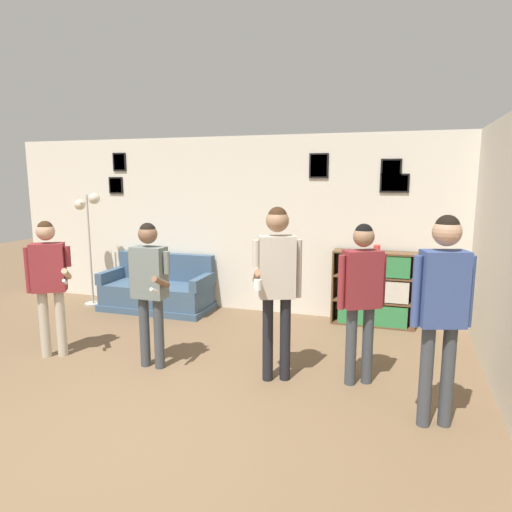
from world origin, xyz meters
name	(u,v)px	position (x,y,z in m)	size (l,w,h in m)	color
ground_plane	(105,445)	(0.00, 0.00, 0.00)	(20.00, 20.00, 0.00)	brown
wall_back	(256,225)	(0.00, 3.91, 1.36)	(8.55, 0.08, 2.70)	silver
wall_right	(507,257)	(3.10, 1.94, 1.35)	(0.06, 6.28, 2.70)	silver
couch	(158,291)	(-1.50, 3.50, 0.29)	(1.73, 0.80, 0.86)	#3D5670
bookshelf	(373,289)	(1.82, 3.69, 0.53)	(1.15, 0.30, 1.06)	brown
floor_lamp	(88,223)	(-2.65, 3.38, 1.35)	(0.46, 0.28, 1.84)	#ADA89E
person_player_foreground_left	(49,275)	(-1.68, 1.38, 0.98)	(0.59, 0.36, 1.60)	#B7AD99
person_player_foreground_center	(149,281)	(-0.42, 1.45, 0.98)	(0.50, 0.44, 1.61)	#3D4247
person_watcher_holding_cup	(277,274)	(0.98, 1.55, 1.12)	(0.47, 0.55, 1.80)	black
person_spectator_near_bookshelf	(362,288)	(1.80, 1.72, 1.00)	(0.45, 0.35, 1.64)	#3D4247
person_spectator_far_right	(442,298)	(2.49, 1.10, 1.12)	(0.48, 0.30, 1.79)	#3D4247
drinking_cup	(377,248)	(1.84, 3.69, 1.11)	(0.09, 0.09, 0.09)	red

